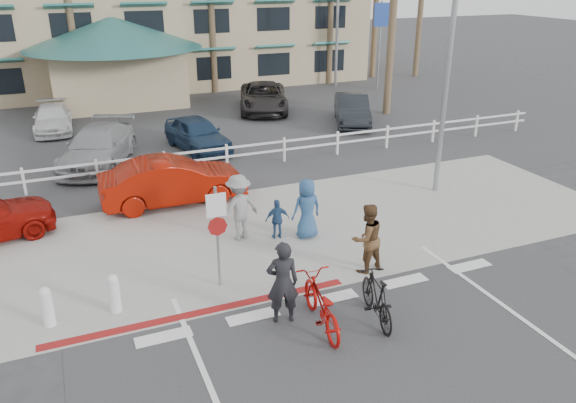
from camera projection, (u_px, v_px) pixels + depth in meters
name	position (u px, v px, depth m)	size (l,w,h in m)	color
ground	(345.00, 311.00, 12.76)	(140.00, 140.00, 0.00)	#333335
bike_path	(392.00, 364.00, 11.06)	(12.00, 16.00, 0.01)	#333335
sidewalk_plaza	(273.00, 232.00, 16.60)	(22.00, 7.00, 0.01)	gray
cross_street	(233.00, 187.00, 20.01)	(40.00, 5.00, 0.01)	#333335
parking_lot	(176.00, 124.00, 28.11)	(50.00, 16.00, 0.01)	#333335
curb_red	(203.00, 312.00, 12.72)	(7.00, 0.25, 0.02)	maroon
rail_fence	(229.00, 156.00, 21.70)	(29.40, 0.16, 1.00)	silver
sign_post	(217.00, 232.00, 13.27)	(0.50, 0.10, 2.90)	gray
bollard_0	(114.00, 293.00, 12.59)	(0.26, 0.26, 0.95)	silver
bollard_1	(47.00, 307.00, 12.09)	(0.26, 0.26, 0.95)	silver
streetlight_0	(449.00, 60.00, 18.03)	(0.60, 2.00, 9.00)	gray
streetlight_1	(338.00, 11.00, 35.67)	(0.60, 2.00, 9.50)	gray
info_sign	(379.00, 45.00, 35.42)	(1.20, 0.16, 5.60)	navy
bike_red	(321.00, 304.00, 12.01)	(0.75, 2.16, 1.14)	#9F0905
rider_red	(283.00, 282.00, 12.07)	(0.71, 0.46, 1.94)	black
bike_black	(377.00, 298.00, 12.26)	(0.52, 1.86, 1.12)	black
rider_black	(367.00, 238.00, 14.16)	(0.89, 0.70, 1.84)	brown
pedestrian_a	(239.00, 208.00, 15.85)	(1.26, 0.72, 1.94)	gray
pedestrian_child	(277.00, 219.00, 16.02)	(0.70, 0.29, 1.19)	navy
pedestrian_b	(307.00, 209.00, 15.99)	(0.86, 0.56, 1.77)	navy
car_white_sedan	(173.00, 181.00, 18.40)	(1.63, 4.67, 1.54)	#830F02
lot_car_1	(98.00, 147.00, 22.04)	(2.09, 5.13, 1.49)	gray
lot_car_2	(197.00, 134.00, 23.92)	(1.68, 4.17, 1.42)	#192E49
lot_car_3	(352.00, 110.00, 27.95)	(1.54, 4.41, 1.45)	black
lot_car_4	(53.00, 119.00, 26.79)	(1.69, 4.15, 1.20)	silver
lot_car_5	(263.00, 97.00, 30.58)	(2.48, 5.38, 1.49)	black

